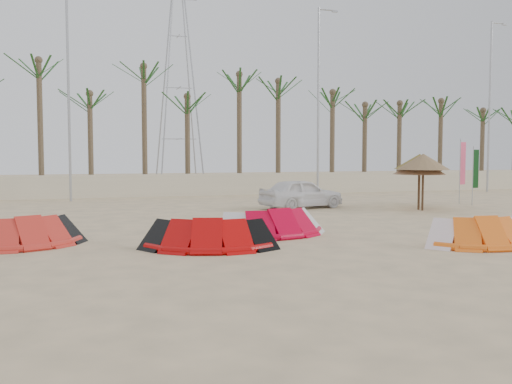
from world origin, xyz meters
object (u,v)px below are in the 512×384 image
object	(u,v)px
kite_red_mid	(206,232)
kite_red_right	(271,221)
parasol_mid	(423,162)
parasol_right	(420,162)
parasol_left	(419,166)
car	(301,193)
kite_red_left	(28,230)
kite_orange	(476,231)

from	to	relation	value
kite_red_mid	kite_red_right	distance (m)	3.09
parasol_mid	parasol_right	world-z (taller)	parasol_mid
parasol_left	car	bearing A→B (deg)	155.93
kite_red_right	parasol_mid	bearing A→B (deg)	30.44
parasol_left	parasol_right	bearing A→B (deg)	56.88
parasol_left	kite_red_left	bearing A→B (deg)	-160.58
kite_red_right	parasol_left	bearing A→B (deg)	32.04
parasol_right	kite_red_left	bearing A→B (deg)	-158.25
parasol_mid	parasol_right	size ratio (longest dim) A/B	1.01
kite_red_left	parasol_right	xyz separation A→B (m)	(16.48, 6.57, 1.73)
parasol_left	car	world-z (taller)	parasol_left
kite_red_left	kite_orange	world-z (taller)	same
kite_red_left	kite_red_right	distance (m)	7.09
kite_orange	parasol_right	distance (m)	11.27
kite_red_mid	car	distance (m)	11.45
kite_red_left	car	bearing A→B (deg)	34.98
kite_red_mid	parasol_left	world-z (taller)	parasol_left
kite_red_mid	parasol_mid	bearing A→B (deg)	32.07
kite_red_mid	car	bearing A→B (deg)	55.99
parasol_right	parasol_left	bearing A→B (deg)	-123.12
parasol_mid	parasol_right	bearing A→B (deg)	63.29
parasol_left	parasol_mid	bearing A→B (deg)	-94.54
kite_red_left	parasol_mid	xyz separation A→B (m)	(15.80, 5.23, 1.74)
kite_orange	parasol_mid	bearing A→B (deg)	65.57
kite_red_mid	parasol_left	size ratio (longest dim) A/B	1.61
kite_red_left	parasol_mid	world-z (taller)	parasol_mid
kite_red_left	kite_orange	bearing A→B (deg)	-16.66
parasol_right	car	world-z (taller)	parasol_right
kite_orange	parasol_right	world-z (taller)	parasol_right
parasol_mid	parasol_right	distance (m)	1.51
kite_orange	car	xyz separation A→B (m)	(-0.78, 11.26, 0.27)
kite_red_left	parasol_mid	bearing A→B (deg)	18.31
kite_red_right	car	bearing A→B (deg)	62.59
kite_red_mid	parasol_mid	xyz separation A→B (m)	(11.16, 6.99, 1.74)
kite_red_left	parasol_mid	size ratio (longest dim) A/B	1.42
kite_red_mid	kite_red_right	size ratio (longest dim) A/B	0.97
kite_red_left	parasol_left	distance (m)	16.85
kite_red_mid	car	xyz separation A→B (m)	(6.40, 9.49, 0.26)
kite_red_mid	kite_orange	size ratio (longest dim) A/B	1.17
parasol_left	kite_orange	bearing A→B (deg)	-113.74
kite_red_mid	parasol_mid	distance (m)	13.29
parasol_left	parasol_mid	size ratio (longest dim) A/B	0.92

